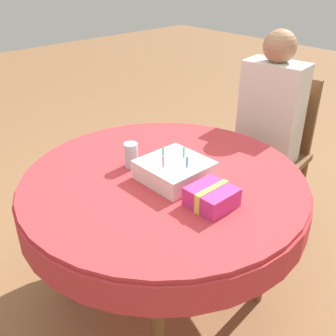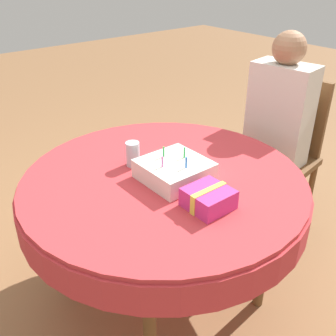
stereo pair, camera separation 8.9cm
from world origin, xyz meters
name	(u,v)px [view 1 (the left image)]	position (x,y,z in m)	size (l,w,h in m)	color
ground_plane	(164,296)	(0.00, 0.00, 0.00)	(12.00, 12.00, 0.00)	#8C603D
dining_table	(163,193)	(0.00, 0.00, 0.62)	(1.23, 1.23, 0.71)	#BC3338
chair	(271,148)	(-0.06, 0.93, 0.51)	(0.48, 0.48, 0.93)	brown
person	(268,121)	(-0.05, 0.83, 0.71)	(0.35, 0.31, 1.20)	#9E7051
birthday_cake	(174,170)	(0.04, 0.02, 0.75)	(0.26, 0.26, 0.13)	white
drinking_glass	(131,155)	(-0.17, -0.04, 0.76)	(0.06, 0.06, 0.11)	silver
gift_box	(212,197)	(0.28, -0.01, 0.74)	(0.16, 0.16, 0.08)	#D13384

